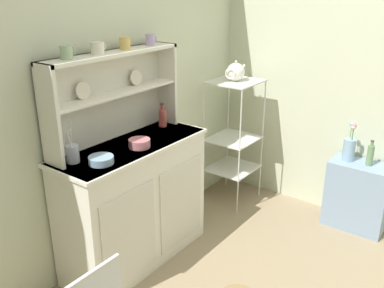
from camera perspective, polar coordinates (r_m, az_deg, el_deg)
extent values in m
cube|color=beige|center=(2.96, -12.27, 7.04)|extent=(3.84, 0.05, 2.50)
cube|color=white|center=(3.08, -7.72, -8.01)|extent=(1.12, 0.42, 0.91)
cube|color=silver|center=(2.81, -8.36, -12.23)|extent=(0.47, 0.01, 0.64)
cube|color=silver|center=(3.15, -1.42, -8.03)|extent=(0.47, 0.01, 0.64)
cube|color=white|center=(2.89, -8.15, -0.31)|extent=(1.15, 0.45, 0.02)
cube|color=silver|center=(2.93, -11.27, 6.33)|extent=(1.08, 0.02, 0.61)
cube|color=white|center=(2.56, -18.71, 3.46)|extent=(0.02, 0.18, 0.61)
cube|color=white|center=(3.25, -3.41, 8.11)|extent=(0.02, 0.18, 0.61)
cube|color=white|center=(2.87, -10.22, 6.70)|extent=(1.04, 0.16, 0.02)
cube|color=white|center=(2.82, -10.57, 11.88)|extent=(1.08, 0.18, 0.02)
cylinder|color=silver|center=(2.73, -14.44, 6.94)|extent=(0.11, 0.03, 0.11)
cylinder|color=silver|center=(3.04, -7.51, 8.83)|extent=(0.11, 0.03, 0.11)
cylinder|color=silver|center=(3.62, 6.39, -1.36)|extent=(0.01, 0.01, 1.14)
cylinder|color=silver|center=(3.96, 9.44, 0.48)|extent=(0.01, 0.01, 1.14)
cylinder|color=silver|center=(3.81, 1.51, -0.06)|extent=(0.01, 0.01, 1.14)
cylinder|color=silver|center=(4.13, 4.81, 1.59)|extent=(0.01, 0.01, 1.14)
cube|color=silver|center=(3.71, 5.86, 8.37)|extent=(0.43, 0.40, 0.01)
cube|color=silver|center=(3.86, 5.57, 0.74)|extent=(0.43, 0.40, 0.01)
cube|color=silver|center=(3.97, 5.42, -3.19)|extent=(0.43, 0.40, 0.01)
cube|color=#849EBC|center=(3.78, 21.38, -6.46)|extent=(0.28, 0.48, 0.57)
cylinder|color=#9EB78E|center=(2.58, -16.57, 11.74)|extent=(0.07, 0.07, 0.08)
torus|color=#9EB78E|center=(2.61, -15.76, 12.00)|extent=(0.01, 0.05, 0.05)
cylinder|color=silver|center=(2.73, -12.64, 12.49)|extent=(0.08, 0.08, 0.08)
torus|color=silver|center=(2.76, -11.82, 12.73)|extent=(0.01, 0.04, 0.04)
cylinder|color=#DBB760|center=(2.88, -9.02, 13.25)|extent=(0.07, 0.07, 0.08)
torus|color=#DBB760|center=(2.92, -8.38, 13.45)|extent=(0.01, 0.05, 0.05)
cylinder|color=#B79ECC|center=(3.06, -5.66, 13.80)|extent=(0.07, 0.07, 0.08)
torus|color=#B79ECC|center=(3.09, -5.10, 13.97)|extent=(0.01, 0.05, 0.05)
cylinder|color=#8EB2D1|center=(2.62, -12.15, -2.11)|extent=(0.15, 0.15, 0.05)
cylinder|color=#D17A84|center=(2.83, -7.09, 0.11)|extent=(0.14, 0.14, 0.06)
cylinder|color=#B74C47|center=(3.21, -3.97, 3.49)|extent=(0.06, 0.06, 0.13)
cylinder|color=#B74C47|center=(3.19, -4.01, 4.94)|extent=(0.03, 0.03, 0.04)
cylinder|color=#4C382D|center=(3.18, -4.02, 5.41)|extent=(0.03, 0.03, 0.01)
cylinder|color=#B2B7C6|center=(2.66, -15.80, -1.28)|extent=(0.08, 0.08, 0.11)
cylinder|color=silver|center=(2.66, -15.95, 0.65)|extent=(0.02, 0.02, 0.20)
ellipsoid|color=silver|center=(2.62, -16.17, 2.79)|extent=(0.02, 0.01, 0.01)
cylinder|color=silver|center=(2.62, -15.99, -0.05)|extent=(0.03, 0.03, 0.16)
ellipsoid|color=silver|center=(2.59, -16.19, 1.77)|extent=(0.02, 0.01, 0.01)
sphere|color=white|center=(3.69, 5.91, 9.63)|extent=(0.15, 0.15, 0.15)
sphere|color=silver|center=(3.68, 5.96, 10.97)|extent=(0.02, 0.02, 0.02)
cylinder|color=white|center=(3.78, 6.77, 10.05)|extent=(0.09, 0.02, 0.07)
torus|color=white|center=(3.62, 5.16, 9.42)|extent=(0.01, 0.10, 0.10)
cylinder|color=#8EB2D1|center=(3.66, 20.38, -0.73)|extent=(0.10, 0.10, 0.19)
cylinder|color=#4C844C|center=(3.60, 20.80, 1.18)|extent=(0.00, 0.01, 0.13)
sphere|color=silver|center=(3.58, 20.93, 2.14)|extent=(0.04, 0.04, 0.04)
cylinder|color=#4C844C|center=(3.63, 20.60, 1.48)|extent=(0.00, 0.01, 0.14)
sphere|color=#8EB2D1|center=(3.61, 20.74, 2.52)|extent=(0.03, 0.03, 0.03)
cylinder|color=#4C844C|center=(3.60, 20.86, 1.27)|extent=(0.00, 0.01, 0.14)
sphere|color=#D17A84|center=(3.58, 21.01, 2.32)|extent=(0.04, 0.04, 0.04)
cylinder|color=#6B8C60|center=(3.63, 22.87, -1.44)|extent=(0.05, 0.05, 0.17)
cylinder|color=#6B8C60|center=(3.59, 23.09, 0.04)|extent=(0.02, 0.02, 0.03)
cylinder|color=#4C382D|center=(3.58, 23.14, 0.36)|extent=(0.03, 0.03, 0.01)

